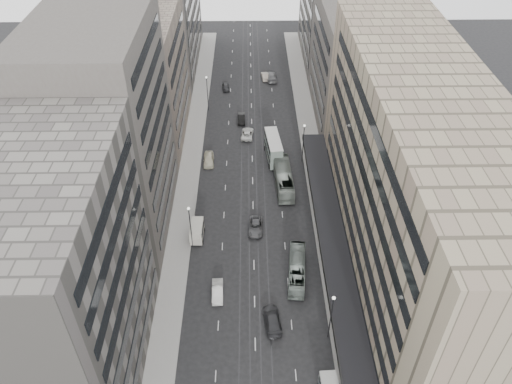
{
  "coord_description": "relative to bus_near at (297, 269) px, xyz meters",
  "views": [
    {
      "loc": [
        -0.48,
        -44.0,
        57.05
      ],
      "look_at": [
        0.45,
        17.24,
        6.87
      ],
      "focal_mm": 35.0,
      "sensor_mm": 36.0,
      "label": 1
    }
  ],
  "objects": [
    {
      "name": "sedan_3",
      "position": [
        -4.0,
        -8.49,
        -0.59
      ],
      "size": [
        2.82,
        5.72,
        1.6
      ],
      "primitive_type": "imported",
      "rotation": [
        0.0,
        0.0,
        3.25
      ],
      "color": "#292A2C",
      "rests_on": "ground"
    },
    {
      "name": "ground",
      "position": [
        -6.34,
        -5.76,
        -1.39
      ],
      "size": [
        220.0,
        220.0,
        0.0
      ],
      "primitive_type": "plane",
      "color": "black",
      "rests_on": "ground"
    },
    {
      "name": "lamp_left_near",
      "position": [
        -16.04,
        6.24,
        3.82
      ],
      "size": [
        0.44,
        0.44,
        8.32
      ],
      "color": "#262628",
      "rests_on": "ground"
    },
    {
      "name": "double_decker",
      "position": [
        -2.23,
        30.16,
        1.17
      ],
      "size": [
        3.43,
        8.87,
        4.74
      ],
      "rotation": [
        0.0,
        0.0,
        0.11
      ],
      "color": "gray",
      "rests_on": "ground"
    },
    {
      "name": "sedan_1",
      "position": [
        -11.63,
        -3.44,
        -0.65
      ],
      "size": [
        1.72,
        4.51,
        1.47
      ],
      "primitive_type": "imported",
      "rotation": [
        0.0,
        0.0,
        0.04
      ],
      "color": "silver",
      "rests_on": "ground"
    },
    {
      "name": "department_store",
      "position": [
        15.11,
        2.24,
        13.56
      ],
      "size": [
        19.2,
        60.0,
        30.0
      ],
      "color": "gray",
      "rests_on": "ground"
    },
    {
      "name": "sedan_9",
      "position": [
        -2.84,
        64.49,
        -0.64
      ],
      "size": [
        1.99,
        4.67,
        1.5
      ],
      "primitive_type": "imported",
      "rotation": [
        0.0,
        0.0,
        3.23
      ],
      "color": "#9E9283",
      "rests_on": "ground"
    },
    {
      "name": "bus_far",
      "position": [
        -0.75,
        21.76,
        0.3
      ],
      "size": [
        3.36,
        12.23,
        3.38
      ],
      "primitive_type": "imported",
      "rotation": [
        0.0,
        0.0,
        3.19
      ],
      "color": "gray",
      "rests_on": "ground"
    },
    {
      "name": "lamp_right_far",
      "position": [
        3.36,
        29.24,
        3.82
      ],
      "size": [
        0.44,
        0.44,
        8.32
      ],
      "color": "#262628",
      "rests_on": "ground"
    },
    {
      "name": "building_left_d",
      "position": [
        -27.84,
        73.24,
        12.61
      ],
      "size": [
        15.0,
        38.0,
        28.0
      ],
      "primitive_type": "cube",
      "color": "slate",
      "rests_on": "ground"
    },
    {
      "name": "lamp_right_near",
      "position": [
        3.36,
        -10.76,
        3.82
      ],
      "size": [
        0.44,
        0.44,
        8.32
      ],
      "color": "#262628",
      "rests_on": "ground"
    },
    {
      "name": "sedan_8",
      "position": [
        -12.43,
        59.05,
        -0.71
      ],
      "size": [
        2.0,
        4.11,
        1.35
      ],
      "primitive_type": "imported",
      "rotation": [
        0.0,
        0.0,
        0.11
      ],
      "color": "#292A2C",
      "rests_on": "ground"
    },
    {
      "name": "sedan_7",
      "position": [
        -1.24,
        64.04,
        -0.53
      ],
      "size": [
        2.77,
        6.05,
        1.72
      ],
      "primitive_type": "imported",
      "rotation": [
        0.0,
        0.0,
        3.2
      ],
      "color": "#5D5D60",
      "rests_on": "ground"
    },
    {
      "name": "pedestrian",
      "position": [
        4.77,
        -16.26,
        -0.39
      ],
      "size": [
        0.7,
        0.56,
        1.69
      ],
      "primitive_type": "imported",
      "rotation": [
        0.0,
        0.0,
        3.42
      ],
      "color": "black",
      "rests_on": "sidewalk_right"
    },
    {
      "name": "sedan_6",
      "position": [
        -7.3,
        38.28,
        -0.69
      ],
      "size": [
        2.75,
        5.23,
        1.4
      ],
      "primitive_type": "imported",
      "rotation": [
        0.0,
        0.0,
        3.06
      ],
      "color": "silver",
      "rests_on": "ground"
    },
    {
      "name": "sedan_4",
      "position": [
        -14.79,
        29.0,
        -0.54
      ],
      "size": [
        2.18,
        5.05,
        1.7
      ],
      "primitive_type": "imported",
      "rotation": [
        0.0,
        0.0,
        0.04
      ],
      "color": "beige",
      "rests_on": "ground"
    },
    {
      "name": "sedan_5",
      "position": [
        -8.58,
        44.3,
        -0.65
      ],
      "size": [
        1.61,
        4.47,
        1.47
      ],
      "primitive_type": "imported",
      "rotation": [
        0.0,
        0.0,
        0.01
      ],
      "color": "black",
      "rests_on": "ground"
    },
    {
      "name": "sidewalk_left",
      "position": [
        -18.34,
        31.74,
        -1.31
      ],
      "size": [
        4.0,
        125.0,
        0.15
      ],
      "primitive_type": "cube",
      "color": "gray",
      "rests_on": "ground"
    },
    {
      "name": "building_left_a",
      "position": [
        -27.84,
        -13.76,
        13.61
      ],
      "size": [
        15.0,
        28.0,
        30.0
      ],
      "primitive_type": "cube",
      "color": "slate",
      "rests_on": "ground"
    },
    {
      "name": "bus_near",
      "position": [
        0.0,
        0.0,
        0.0
      ],
      "size": [
        3.3,
        10.14,
        2.78
      ],
      "primitive_type": "imported",
      "rotation": [
        0.0,
        0.0,
        3.04
      ],
      "color": "gray",
      "rests_on": "ground"
    },
    {
      "name": "building_right_mid",
      "position": [
        15.16,
        46.24,
        10.61
      ],
      "size": [
        15.0,
        28.0,
        24.0
      ],
      "primitive_type": "cube",
      "color": "#4B4641",
      "rests_on": "ground"
    },
    {
      "name": "building_right_far",
      "position": [
        15.16,
        76.24,
        12.61
      ],
      "size": [
        15.0,
        32.0,
        28.0
      ],
      "primitive_type": "cube",
      "color": "slate",
      "rests_on": "ground"
    },
    {
      "name": "building_left_b",
      "position": [
        -27.84,
        13.24,
        15.61
      ],
      "size": [
        15.0,
        26.0,
        34.0
      ],
      "primitive_type": "cube",
      "color": "#4B4641",
      "rests_on": "ground"
    },
    {
      "name": "lamp_left_far",
      "position": [
        -16.04,
        49.24,
        3.82
      ],
      "size": [
        0.44,
        0.44,
        8.32
      ],
      "color": "#262628",
      "rests_on": "ground"
    },
    {
      "name": "sedan_2",
      "position": [
        -5.96,
        10.05,
        -0.69
      ],
      "size": [
        2.58,
        5.12,
        1.39
      ],
      "primitive_type": "imported",
      "rotation": [
        0.0,
        0.0,
        -0.06
      ],
      "color": "#4D4D4F",
      "rests_on": "ground"
    },
    {
      "name": "building_left_c",
      "position": [
        -27.84,
        40.24,
        11.11
      ],
      "size": [
        15.0,
        28.0,
        25.0
      ],
      "primitive_type": "cube",
      "color": "gray",
      "rests_on": "ground"
    },
    {
      "name": "sidewalk_right",
      "position": [
        5.66,
        31.74,
        -1.31
      ],
      "size": [
        4.0,
        125.0,
        0.15
      ],
      "primitive_type": "cube",
      "color": "gray",
      "rests_on": "ground"
    },
    {
      "name": "panel_van",
      "position": [
        -15.44,
        8.34,
        0.12
      ],
      "size": [
        2.21,
        4.37,
        2.73
      ],
      "rotation": [
        0.0,
        0.0,
        -0.02
      ],
      "color": "#B4AEA3",
      "rests_on": "ground"
    }
  ]
}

